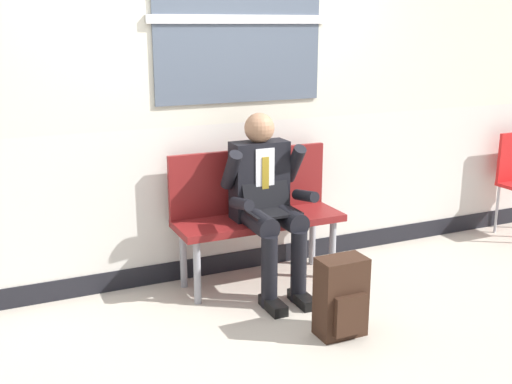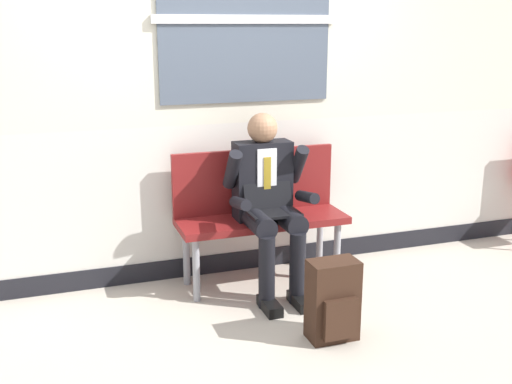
{
  "view_description": "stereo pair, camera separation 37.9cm",
  "coord_description": "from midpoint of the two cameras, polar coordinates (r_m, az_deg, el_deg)",
  "views": [
    {
      "loc": [
        -1.54,
        -3.54,
        1.84
      ],
      "look_at": [
        0.12,
        0.1,
        0.75
      ],
      "focal_mm": 43.49,
      "sensor_mm": 36.0,
      "label": 1
    },
    {
      "loc": [
        -1.19,
        -3.68,
        1.84
      ],
      "look_at": [
        0.12,
        0.1,
        0.75
      ],
      "focal_mm": 43.49,
      "sensor_mm": 36.0,
      "label": 2
    }
  ],
  "objects": [
    {
      "name": "person_seated",
      "position": [
        4.27,
        3.7,
        -0.68
      ],
      "size": [
        0.57,
        0.7,
        1.25
      ],
      "color": "black",
      "rests_on": "ground"
    },
    {
      "name": "station_wall",
      "position": [
        4.49,
        -1.26,
        10.49
      ],
      "size": [
        6.88,
        0.17,
        2.95
      ],
      "color": "beige",
      "rests_on": "ground"
    },
    {
      "name": "bench_with_person",
      "position": [
        4.48,
        2.67,
        -1.32
      ],
      "size": [
        1.22,
        0.42,
        0.96
      ],
      "color": "maroon",
      "rests_on": "ground"
    },
    {
      "name": "backpack",
      "position": [
        3.79,
        10.01,
        -9.93
      ],
      "size": [
        0.29,
        0.22,
        0.5
      ],
      "color": "#331E14",
      "rests_on": "ground"
    },
    {
      "name": "ground_plane",
      "position": [
        4.27,
        1.53,
        -10.26
      ],
      "size": [
        18.0,
        18.0,
        0.0
      ],
      "primitive_type": "plane",
      "color": "#B2A899"
    }
  ]
}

